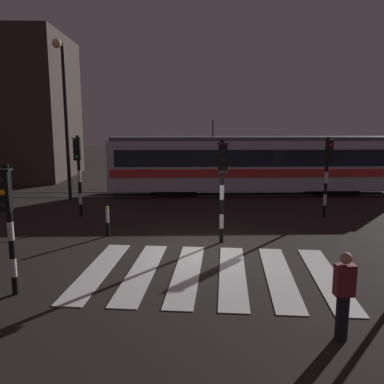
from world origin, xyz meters
TOP-DOWN VIEW (x-y plane):
  - ground_plane at (0.00, 0.00)m, footprint 120.00×120.00m
  - rail_near at (0.00, 9.67)m, footprint 80.00×0.12m
  - rail_far at (0.00, 11.10)m, footprint 80.00×0.12m
  - crosswalk_zebra at (-0.00, -1.74)m, footprint 7.34×5.27m
  - traffic_light_median_centre at (0.61, 1.02)m, footprint 0.36×0.42m
  - traffic_light_corner_far_right at (5.46, 4.67)m, footprint 0.36×0.42m
  - traffic_light_corner_near_left at (-4.73, -2.99)m, footprint 0.36×0.42m
  - traffic_light_corner_far_left at (-5.14, 5.17)m, footprint 0.36×0.42m
  - street_lamp_trackside_left at (-6.58, 8.63)m, footprint 0.44×1.21m
  - tram at (3.50, 10.38)m, footprint 16.54×2.58m
  - pedestrian_waiting_at_kerb at (2.24, -5.11)m, footprint 0.36×0.24m
  - bollard_island_edge at (-3.39, 1.99)m, footprint 0.12×0.12m

SIDE VIEW (x-z plane):
  - ground_plane at x=0.00m, z-range 0.00..0.00m
  - crosswalk_zebra at x=0.00m, z-range 0.00..0.02m
  - rail_near at x=0.00m, z-range 0.00..0.03m
  - rail_far at x=0.00m, z-range 0.00..0.03m
  - bollard_island_edge at x=-3.39m, z-range 0.00..1.11m
  - pedestrian_waiting_at_kerb at x=2.24m, z-range 0.02..1.73m
  - tram at x=3.50m, z-range -0.33..3.82m
  - traffic_light_corner_near_left at x=-4.73m, z-range 0.50..3.61m
  - traffic_light_corner_far_right at x=5.46m, z-range 0.55..3.97m
  - traffic_light_median_centre at x=0.61m, z-range 0.56..4.03m
  - traffic_light_corner_far_left at x=-5.14m, z-range 0.56..4.05m
  - street_lamp_trackside_left at x=-6.58m, z-range 1.00..8.93m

